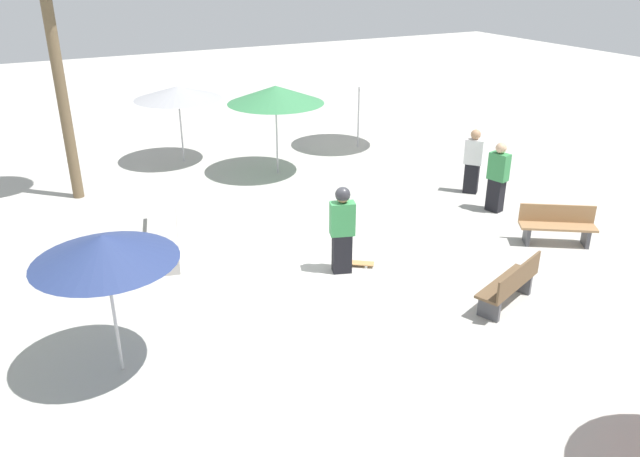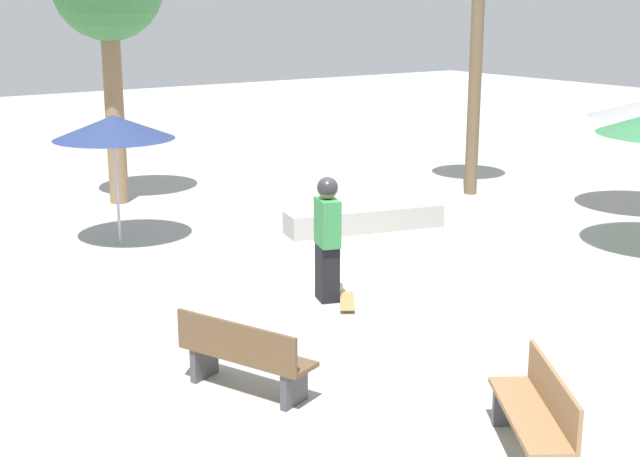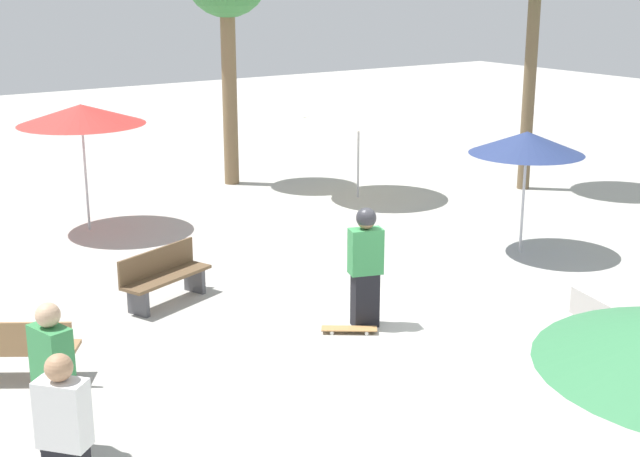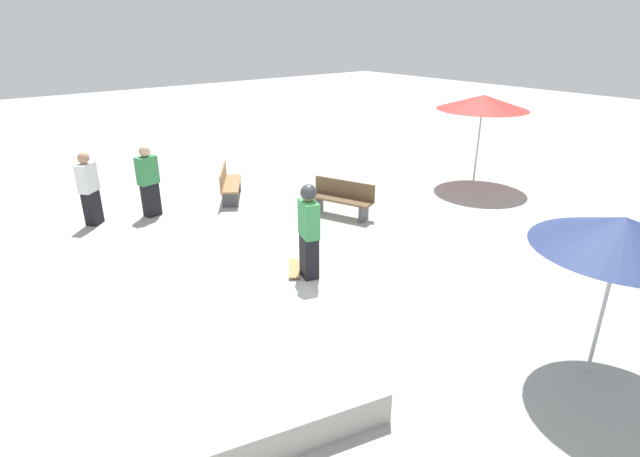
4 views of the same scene
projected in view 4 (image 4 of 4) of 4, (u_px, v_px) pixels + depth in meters
The scene contains 10 objects.
ground_plane at pixel (295, 300), 8.49m from camera, with size 60.00×60.00×0.00m, color #B2AFA8.
skater_main at pixel (309, 228), 8.91m from camera, with size 0.40×0.53×1.79m.
skateboard at pixel (294, 268), 9.46m from camera, with size 0.63×0.77×0.07m.
concrete_ledge at pixel (261, 431), 5.50m from camera, with size 3.06×1.33×0.42m.
bench_near at pixel (342, 199), 12.03m from camera, with size 0.99×1.65×0.85m.
bench_far at pixel (229, 184), 13.14m from camera, with size 1.24×1.58×0.85m.
shade_umbrella_navy at pixel (622, 233), 5.94m from camera, with size 2.07×2.07×2.26m.
shade_umbrella_red at pixel (483, 102), 13.64m from camera, with size 2.48×2.48×2.53m.
bystander_watching at pixel (149, 181), 11.86m from camera, with size 0.52×0.37×1.72m.
bystander_far at pixel (89, 189), 11.36m from camera, with size 0.52×0.50×1.70m.
Camera 4 is at (-4.26, -6.02, 4.39)m, focal length 28.00 mm.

